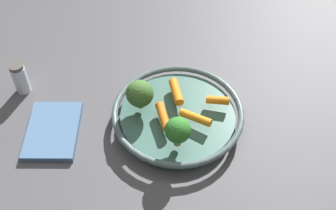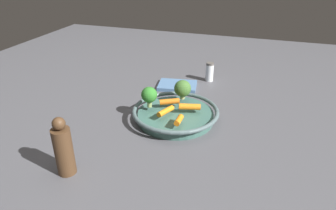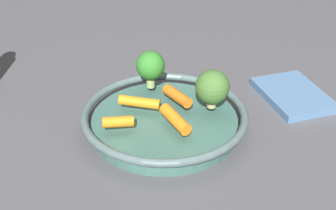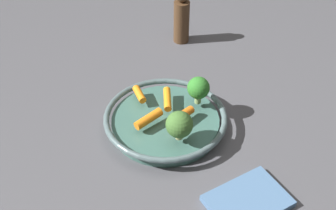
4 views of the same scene
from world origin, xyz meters
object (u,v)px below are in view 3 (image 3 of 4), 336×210
at_px(serving_bowl, 165,120).
at_px(dish_towel, 293,95).
at_px(baby_carrot_back, 139,102).
at_px(broccoli_floret_small, 212,87).
at_px(baby_carrot_center, 177,96).
at_px(broccoli_floret_large, 150,66).
at_px(baby_carrot_near_rim, 175,119).
at_px(baby_carrot_right, 118,122).

distance_m(serving_bowl, dish_towel, 0.26).
height_order(serving_bowl, baby_carrot_back, baby_carrot_back).
height_order(baby_carrot_back, broccoli_floret_small, broccoli_floret_small).
height_order(serving_bowl, baby_carrot_center, baby_carrot_center).
height_order(broccoli_floret_large, dish_towel, broccoli_floret_large).
xyz_separation_m(baby_carrot_near_rim, broccoli_floret_large, (-0.13, -0.02, 0.03)).
distance_m(baby_carrot_right, dish_towel, 0.35).
height_order(baby_carrot_center, baby_carrot_right, baby_carrot_center).
height_order(baby_carrot_back, dish_towel, baby_carrot_back).
height_order(baby_carrot_back, baby_carrot_near_rim, baby_carrot_near_rim).
xyz_separation_m(baby_carrot_back, baby_carrot_near_rim, (0.06, 0.05, 0.00)).
height_order(baby_carrot_near_rim, broccoli_floret_large, broccoli_floret_large).
xyz_separation_m(broccoli_floret_small, dish_towel, (-0.07, 0.18, -0.07)).
bearing_deg(baby_carrot_right, broccoli_floret_small, 102.34).
xyz_separation_m(serving_bowl, baby_carrot_center, (-0.03, 0.03, 0.03)).
height_order(broccoli_floret_small, broccoli_floret_large, broccoli_floret_large).
bearing_deg(broccoli_floret_small, baby_carrot_near_rim, -57.69).
distance_m(baby_carrot_near_rim, broccoli_floret_small, 0.09).
xyz_separation_m(baby_carrot_center, baby_carrot_near_rim, (0.07, -0.02, 0.00)).
bearing_deg(broccoli_floret_large, baby_carrot_back, -23.15).
bearing_deg(broccoli_floret_small, baby_carrot_right, -77.66).
height_order(baby_carrot_right, baby_carrot_back, same).
distance_m(baby_carrot_center, baby_carrot_back, 0.07).
height_order(baby_carrot_right, dish_towel, baby_carrot_right).
bearing_deg(baby_carrot_center, baby_carrot_near_rim, -12.56).
height_order(baby_carrot_center, broccoli_floret_large, broccoli_floret_large).
bearing_deg(baby_carrot_right, baby_carrot_center, 120.69).
bearing_deg(serving_bowl, baby_carrot_center, 137.28).
bearing_deg(broccoli_floret_large, baby_carrot_right, -29.71).
bearing_deg(baby_carrot_back, baby_carrot_near_rim, 37.96).
height_order(serving_bowl, baby_carrot_near_rim, baby_carrot_near_rim).
bearing_deg(baby_carrot_back, broccoli_floret_small, 80.59).
height_order(baby_carrot_center, baby_carrot_back, baby_carrot_center).
height_order(baby_carrot_center, baby_carrot_near_rim, baby_carrot_near_rim).
relative_size(baby_carrot_near_rim, broccoli_floret_small, 1.02).
bearing_deg(serving_bowl, broccoli_floret_small, 90.32).
relative_size(serving_bowl, broccoli_floret_small, 4.19).
xyz_separation_m(baby_carrot_back, broccoli_floret_large, (-0.06, 0.03, 0.03)).
bearing_deg(dish_towel, baby_carrot_right, -72.73).
relative_size(baby_carrot_right, baby_carrot_back, 0.72).
relative_size(baby_carrot_center, baby_carrot_near_rim, 0.95).
xyz_separation_m(baby_carrot_center, broccoli_floret_large, (-0.06, -0.04, 0.03)).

